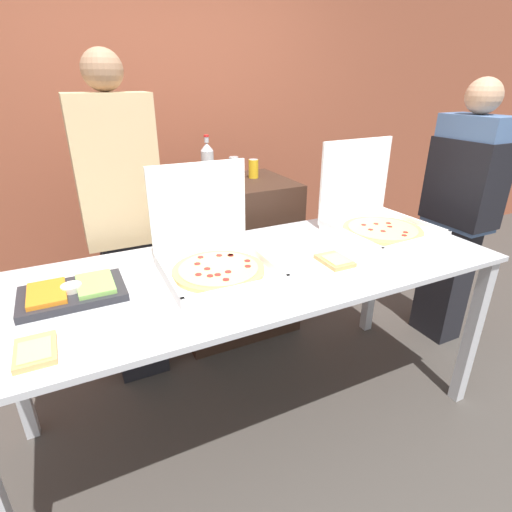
# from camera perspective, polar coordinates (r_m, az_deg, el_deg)

# --- Properties ---
(ground_plane) EXTENTS (16.00, 16.00, 0.00)m
(ground_plane) POSITION_cam_1_polar(r_m,az_deg,el_deg) (2.36, -0.00, -21.69)
(ground_plane) COLOR #423D38
(brick_wall_behind) EXTENTS (10.00, 0.06, 2.80)m
(brick_wall_behind) POSITION_cam_1_polar(r_m,az_deg,el_deg) (3.27, -13.95, 18.31)
(brick_wall_behind) COLOR #9E5138
(brick_wall_behind) RESTS_ON ground_plane
(buffet_table) EXTENTS (2.29, 0.89, 0.90)m
(buffet_table) POSITION_cam_1_polar(r_m,az_deg,el_deg) (1.87, -0.00, -4.28)
(buffet_table) COLOR silver
(buffet_table) RESTS_ON ground_plane
(pizza_box_far_left) EXTENTS (0.46, 0.48, 0.45)m
(pizza_box_far_left) POSITION_cam_1_polar(r_m,az_deg,el_deg) (1.75, -6.09, 0.19)
(pizza_box_far_left) COLOR white
(pizza_box_far_left) RESTS_ON buffet_table
(pizza_box_near_left) EXTENTS (0.51, 0.52, 0.48)m
(pizza_box_near_left) POSITION_cam_1_polar(r_m,az_deg,el_deg) (2.31, 16.67, 5.32)
(pizza_box_near_left) COLOR white
(pizza_box_near_left) RESTS_ON buffet_table
(paper_plate_front_center) EXTENTS (0.23, 0.23, 0.03)m
(paper_plate_front_center) POSITION_cam_1_polar(r_m,az_deg,el_deg) (1.43, -28.94, -11.99)
(paper_plate_front_center) COLOR white
(paper_plate_front_center) RESTS_ON buffet_table
(paper_plate_front_left) EXTENTS (0.23, 0.23, 0.03)m
(paper_plate_front_left) POSITION_cam_1_polar(r_m,az_deg,el_deg) (1.87, 11.17, -0.79)
(paper_plate_front_left) COLOR white
(paper_plate_front_left) RESTS_ON buffet_table
(veggie_tray) EXTENTS (0.39, 0.26, 0.05)m
(veggie_tray) POSITION_cam_1_polar(r_m,az_deg,el_deg) (1.72, -24.75, -4.71)
(veggie_tray) COLOR #28282D
(veggie_tray) RESTS_ON buffet_table
(sideboard_podium) EXTENTS (0.80, 0.59, 1.07)m
(sideboard_podium) POSITION_cam_1_polar(r_m,az_deg,el_deg) (2.80, -3.38, -0.29)
(sideboard_podium) COLOR #382319
(sideboard_podium) RESTS_ON ground_plane
(soda_bottle) EXTENTS (0.08, 0.08, 0.29)m
(soda_bottle) POSITION_cam_1_polar(r_m,az_deg,el_deg) (2.63, -6.94, 13.20)
(soda_bottle) COLOR #B7BCC1
(soda_bottle) RESTS_ON sideboard_podium
(soda_can_silver) EXTENTS (0.07, 0.07, 0.12)m
(soda_can_silver) POSITION_cam_1_polar(r_m,az_deg,el_deg) (2.84, -3.18, 12.74)
(soda_can_silver) COLOR silver
(soda_can_silver) RESTS_ON sideboard_podium
(soda_can_colored) EXTENTS (0.07, 0.07, 0.12)m
(soda_can_colored) POSITION_cam_1_polar(r_m,az_deg,el_deg) (2.74, -0.37, 12.37)
(soda_can_colored) COLOR gold
(soda_can_colored) RESTS_ON sideboard_podium
(person_guest_plaid) EXTENTS (0.40, 0.22, 1.82)m
(person_guest_plaid) POSITION_cam_1_polar(r_m,az_deg,el_deg) (2.28, -18.29, 3.99)
(person_guest_plaid) COLOR black
(person_guest_plaid) RESTS_ON ground_plane
(person_server_vest) EXTENTS (0.24, 0.42, 1.70)m
(person_server_vest) POSITION_cam_1_polar(r_m,az_deg,el_deg) (2.86, 27.17, 6.53)
(person_server_vest) COLOR black
(person_server_vest) RESTS_ON ground_plane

